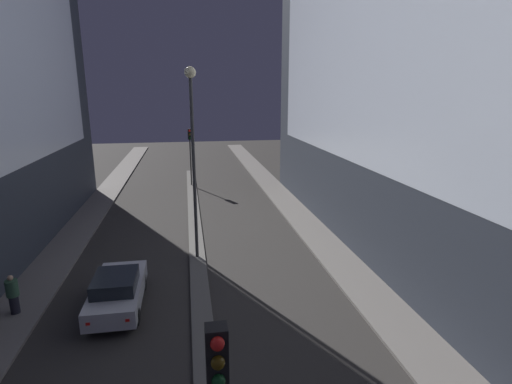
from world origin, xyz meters
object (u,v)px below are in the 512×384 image
street_lamp (193,134)px  car_left_lane (117,290)px  traffic_light_mid (190,144)px  pedestrian_on_left_sidewalk (13,294)px

street_lamp → car_left_lane: (-3.17, -4.30, -5.53)m
street_lamp → car_left_lane: 7.69m
car_left_lane → traffic_light_mid: bearing=81.1°
traffic_light_mid → pedestrian_on_left_sidewalk: bearing=-108.9°
traffic_light_mid → car_left_lane: (-3.17, -20.30, -2.96)m
car_left_lane → street_lamp: bearing=53.7°
car_left_lane → pedestrian_on_left_sidewalk: 3.76m
traffic_light_mid → pedestrian_on_left_sidewalk: traffic_light_mid is taller
street_lamp → pedestrian_on_left_sidewalk: size_ratio=5.99×
street_lamp → pedestrian_on_left_sidewalk: bearing=-148.9°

